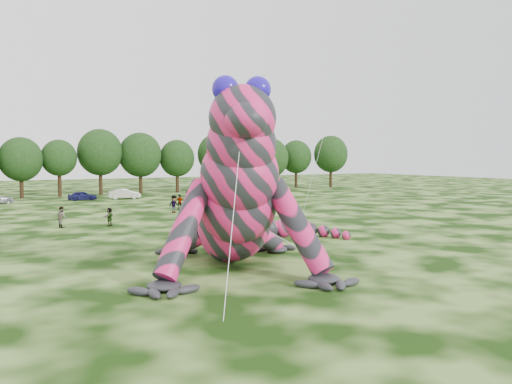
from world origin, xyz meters
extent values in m
plane|color=#16330A|center=(0.00, 0.00, 0.00)|extent=(240.00, 240.00, 0.00)
cylinder|color=silver|center=(12.62, 5.75, 9.54)|extent=(0.02, 0.02, 19.75)
cylinder|color=#382314|center=(11.00, 7.73, 0.12)|extent=(0.08, 0.08, 0.24)
imported|color=#141545|center=(2.84, 48.74, 0.66)|extent=(3.98, 1.81, 1.32)
imported|color=beige|center=(8.67, 48.74, 0.73)|extent=(4.62, 2.12, 1.47)
imported|color=#27272A|center=(19.99, 46.29, 0.73)|extent=(5.63, 3.45, 1.46)
imported|color=silver|center=(27.78, 46.72, 0.71)|extent=(5.08, 2.58, 1.41)
imported|color=gray|center=(8.66, 27.93, 0.95)|extent=(1.37, 1.02, 1.90)
imported|color=gray|center=(-3.60, 21.73, 0.91)|extent=(0.91, 1.04, 1.83)
imported|color=gray|center=(0.21, 20.91, 0.80)|extent=(1.38, 1.40, 1.60)
imported|color=gray|center=(10.37, 30.81, 0.88)|extent=(1.02, 1.04, 1.76)
camera|label=1|loc=(-9.66, -23.14, 6.00)|focal=35.00mm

